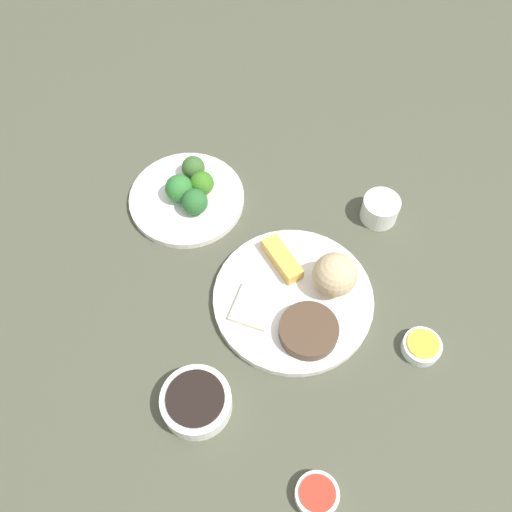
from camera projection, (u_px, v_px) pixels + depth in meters
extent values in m
cube|color=#444635|center=(278.00, 298.00, 0.99)|extent=(2.20, 2.20, 0.02)
cylinder|color=white|center=(293.00, 299.00, 0.97)|extent=(0.28, 0.28, 0.02)
sphere|color=tan|center=(335.00, 275.00, 0.94)|extent=(0.08, 0.08, 0.08)
cube|color=gold|center=(280.00, 259.00, 0.99)|extent=(0.09, 0.08, 0.02)
cube|color=beige|center=(253.00, 307.00, 0.95)|extent=(0.09, 0.08, 0.01)
cylinder|color=#473324|center=(309.00, 331.00, 0.92)|extent=(0.10, 0.10, 0.02)
cylinder|color=white|center=(187.00, 199.00, 1.08)|extent=(0.22, 0.22, 0.01)
sphere|color=#2C6F2D|center=(179.00, 188.00, 1.05)|extent=(0.05, 0.05, 0.05)
sphere|color=#365C27|center=(193.00, 168.00, 1.09)|extent=(0.04, 0.04, 0.04)
sphere|color=#376F1C|center=(202.00, 183.00, 1.06)|extent=(0.05, 0.05, 0.05)
sphere|color=#275F2A|center=(195.00, 202.00, 1.04)|extent=(0.05, 0.05, 0.05)
cylinder|color=white|center=(196.00, 402.00, 0.87)|extent=(0.11, 0.11, 0.04)
cylinder|color=black|center=(195.00, 398.00, 0.85)|extent=(0.09, 0.09, 0.00)
cylinder|color=white|center=(421.00, 347.00, 0.92)|extent=(0.06, 0.06, 0.02)
cylinder|color=yellow|center=(423.00, 344.00, 0.91)|extent=(0.05, 0.05, 0.00)
cylinder|color=white|center=(317.00, 495.00, 0.81)|extent=(0.06, 0.06, 0.02)
cylinder|color=red|center=(318.00, 493.00, 0.80)|extent=(0.05, 0.05, 0.00)
cylinder|color=white|center=(380.00, 209.00, 1.05)|extent=(0.07, 0.07, 0.05)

